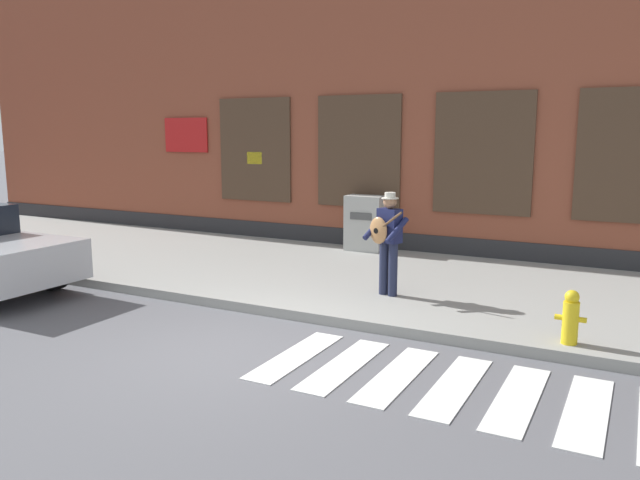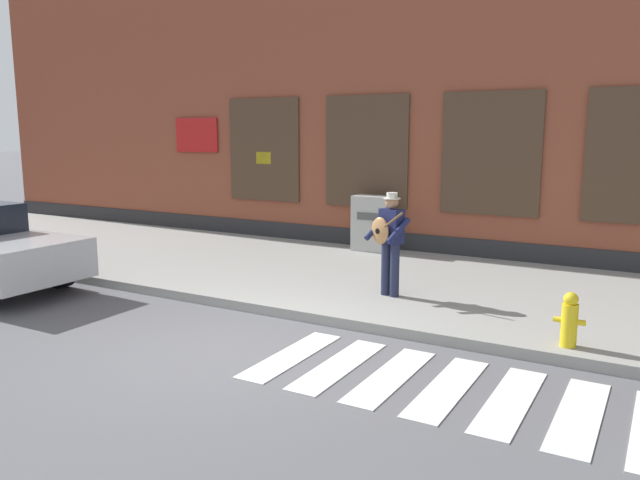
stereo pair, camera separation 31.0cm
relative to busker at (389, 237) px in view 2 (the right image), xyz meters
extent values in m
plane|color=#56565B|center=(-0.85, -3.03, -1.13)|extent=(160.00, 160.00, 0.00)
cube|color=gray|center=(-0.85, 1.20, -1.05)|extent=(28.00, 5.42, 0.16)
cube|color=brown|center=(-0.85, 5.91, 3.41)|extent=(28.00, 4.00, 9.08)
cube|color=#28282B|center=(-0.85, 3.89, -0.85)|extent=(28.00, 0.04, 0.55)
cube|color=#473323|center=(-5.12, 3.88, 1.24)|extent=(2.07, 0.06, 2.55)
cube|color=black|center=(-5.12, 3.87, 1.24)|extent=(1.95, 0.03, 2.43)
cube|color=#473323|center=(-2.27, 3.88, 1.24)|extent=(2.07, 0.06, 2.55)
cube|color=black|center=(-2.27, 3.87, 1.24)|extent=(1.95, 0.03, 2.43)
cube|color=#473323|center=(0.57, 3.88, 1.24)|extent=(2.07, 0.06, 2.55)
cube|color=black|center=(0.57, 3.87, 1.24)|extent=(1.95, 0.03, 2.43)
cube|color=red|center=(-7.30, 3.87, 1.60)|extent=(1.40, 0.04, 0.90)
cube|color=yellow|center=(-5.12, 3.86, 1.04)|extent=(0.44, 0.02, 0.30)
cube|color=silver|center=(-0.11, -2.81, -1.12)|extent=(0.42, 1.90, 0.01)
cube|color=silver|center=(0.58, -2.81, -1.12)|extent=(0.42, 1.90, 0.01)
cube|color=silver|center=(1.26, -2.81, -1.12)|extent=(0.42, 1.90, 0.01)
cube|color=silver|center=(1.94, -2.81, -1.12)|extent=(0.42, 1.90, 0.01)
cube|color=silver|center=(2.62, -2.81, -1.12)|extent=(0.42, 1.90, 0.01)
cube|color=silver|center=(3.31, -2.81, -1.12)|extent=(0.42, 1.90, 0.01)
cube|color=silver|center=(-4.75, -2.19, -0.39)|extent=(0.06, 0.24, 0.12)
cube|color=silver|center=(-4.75, -3.33, -0.39)|extent=(0.06, 0.24, 0.12)
cylinder|color=black|center=(-5.68, -1.89, -0.80)|extent=(0.66, 0.24, 0.66)
cylinder|color=#1E233D|center=(0.11, 0.00, -0.53)|extent=(0.15, 0.15, 0.88)
cylinder|color=#1E233D|center=(-0.07, 0.04, -0.53)|extent=(0.15, 0.15, 0.88)
cube|color=#191E47|center=(0.02, 0.03, 0.19)|extent=(0.43, 0.33, 0.55)
sphere|color=#9E7051|center=(0.02, 0.03, 0.57)|extent=(0.22, 0.22, 0.22)
cylinder|color=beige|center=(0.02, 0.03, 0.63)|extent=(0.27, 0.28, 0.02)
cylinder|color=beige|center=(0.02, 0.03, 0.68)|extent=(0.18, 0.18, 0.09)
cylinder|color=#191E47|center=(0.22, -0.14, 0.15)|extent=(0.25, 0.51, 0.39)
cylinder|color=#191E47|center=(-0.24, 0.02, 0.15)|extent=(0.25, 0.51, 0.39)
ellipsoid|color=#B77F4C|center=(-0.11, -0.11, 0.12)|extent=(0.38, 0.23, 0.44)
cylinder|color=black|center=(-0.13, -0.17, 0.12)|extent=(0.09, 0.04, 0.09)
cylinder|color=brown|center=(0.13, -0.22, 0.30)|extent=(0.46, 0.19, 0.34)
cube|color=#ADADA8|center=(-1.90, 3.46, -0.35)|extent=(0.86, 0.50, 1.25)
cube|color=#4C4C4C|center=(-1.90, 3.20, -0.16)|extent=(0.52, 0.02, 0.16)
cylinder|color=gold|center=(2.95, -1.16, -0.70)|extent=(0.20, 0.20, 0.55)
sphere|color=gold|center=(2.95, -1.16, -0.36)|extent=(0.18, 0.18, 0.18)
cylinder|color=gold|center=(2.81, -1.16, -0.64)|extent=(0.10, 0.07, 0.07)
cylinder|color=gold|center=(3.09, -1.16, -0.64)|extent=(0.10, 0.07, 0.07)
camera|label=1|loc=(3.67, -9.34, 1.68)|focal=35.00mm
camera|label=2|loc=(3.94, -9.20, 1.68)|focal=35.00mm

